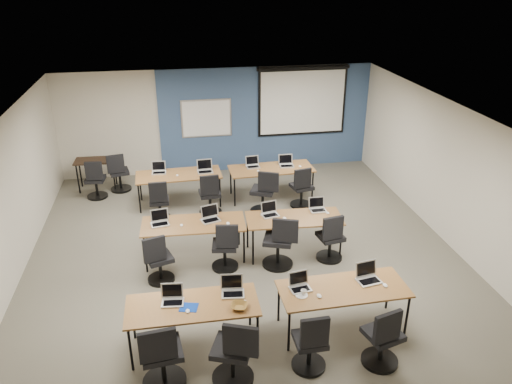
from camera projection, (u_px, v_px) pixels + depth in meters
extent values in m
cube|color=#6B6354|center=(246.00, 258.00, 9.36)|extent=(8.00, 9.00, 0.02)
cube|color=white|center=(244.00, 118.00, 8.23)|extent=(8.00, 9.00, 0.02)
cube|color=beige|center=(218.00, 121.00, 12.82)|extent=(8.00, 0.04, 2.70)
cube|color=beige|center=(4.00, 210.00, 8.16)|extent=(0.04, 9.00, 2.70)
cube|color=beige|center=(454.00, 177.00, 9.43)|extent=(0.04, 9.00, 2.70)
cube|color=#3D5977|center=(266.00, 119.00, 12.99)|extent=(5.50, 0.04, 2.70)
cube|color=#B5B6B9|center=(206.00, 118.00, 12.67)|extent=(1.28, 0.02, 0.98)
cube|color=white|center=(206.00, 118.00, 12.66)|extent=(1.20, 0.02, 0.90)
cube|color=black|center=(302.00, 101.00, 12.90)|extent=(2.32, 0.03, 1.82)
cube|color=white|center=(302.00, 102.00, 12.91)|extent=(2.20, 0.02, 1.62)
cylinder|color=black|center=(304.00, 68.00, 12.55)|extent=(2.40, 0.10, 0.10)
cube|color=#A26E3A|center=(192.00, 305.00, 6.90)|extent=(1.84, 0.77, 0.03)
cylinder|color=black|center=(131.00, 350.00, 6.63)|extent=(0.04, 0.04, 0.70)
cylinder|color=black|center=(258.00, 334.00, 6.90)|extent=(0.04, 0.04, 0.70)
cylinder|color=black|center=(133.00, 319.00, 7.21)|extent=(0.04, 0.04, 0.70)
cylinder|color=black|center=(250.00, 306.00, 7.48)|extent=(0.04, 0.04, 0.70)
cube|color=#9D6729|center=(343.00, 289.00, 7.26)|extent=(1.88, 0.78, 0.03)
cylinder|color=black|center=(289.00, 331.00, 6.97)|extent=(0.04, 0.04, 0.70)
cylinder|color=black|center=(407.00, 317.00, 7.25)|extent=(0.04, 0.04, 0.70)
cylinder|color=black|center=(279.00, 302.00, 7.57)|extent=(0.04, 0.04, 0.70)
cylinder|color=black|center=(388.00, 290.00, 7.85)|extent=(0.04, 0.04, 0.70)
cube|color=olive|center=(193.00, 224.00, 9.07)|extent=(1.88, 0.78, 0.03)
cylinder|color=black|center=(146.00, 255.00, 8.78)|extent=(0.04, 0.04, 0.70)
cylinder|color=black|center=(244.00, 246.00, 9.06)|extent=(0.04, 0.04, 0.70)
cylinder|color=black|center=(146.00, 237.00, 9.38)|extent=(0.04, 0.04, 0.70)
cylinder|color=black|center=(239.00, 229.00, 9.66)|extent=(0.04, 0.04, 0.70)
cube|color=#A97C44|center=(294.00, 218.00, 9.27)|extent=(1.78, 0.74, 0.03)
cylinder|color=black|center=(253.00, 248.00, 9.01)|extent=(0.04, 0.04, 0.70)
cylinder|color=black|center=(341.00, 240.00, 9.27)|extent=(0.04, 0.04, 0.70)
cylinder|color=black|center=(248.00, 231.00, 9.57)|extent=(0.04, 0.04, 0.70)
cylinder|color=black|center=(331.00, 224.00, 9.83)|extent=(0.04, 0.04, 0.70)
cube|color=brown|center=(179.00, 175.00, 11.19)|extent=(1.89, 0.79, 0.03)
cylinder|color=black|center=(139.00, 199.00, 10.90)|extent=(0.04, 0.04, 0.70)
cylinder|color=black|center=(220.00, 193.00, 11.18)|extent=(0.04, 0.04, 0.70)
cylinder|color=black|center=(140.00, 186.00, 11.50)|extent=(0.04, 0.04, 0.70)
cylinder|color=black|center=(217.00, 181.00, 11.78)|extent=(0.04, 0.04, 0.70)
cube|color=brown|center=(271.00, 169.00, 11.52)|extent=(1.93, 0.81, 0.03)
cylinder|color=black|center=(235.00, 192.00, 11.22)|extent=(0.04, 0.04, 0.70)
cylinder|color=black|center=(313.00, 186.00, 11.51)|extent=(0.04, 0.04, 0.70)
cylinder|color=black|center=(231.00, 180.00, 11.83)|extent=(0.04, 0.04, 0.70)
cylinder|color=black|center=(305.00, 175.00, 12.12)|extent=(0.04, 0.04, 0.70)
cube|color=silver|center=(173.00, 303.00, 6.92)|extent=(0.31, 0.22, 0.02)
cube|color=black|center=(173.00, 303.00, 6.90)|extent=(0.26, 0.13, 0.00)
cube|color=silver|center=(172.00, 291.00, 6.98)|extent=(0.31, 0.06, 0.21)
cube|color=black|center=(172.00, 291.00, 6.97)|extent=(0.27, 0.04, 0.17)
ellipsoid|color=white|center=(188.00, 311.00, 6.75)|extent=(0.08, 0.11, 0.03)
cylinder|color=black|center=(165.00, 381.00, 6.56)|extent=(0.57, 0.57, 0.05)
cylinder|color=black|center=(163.00, 368.00, 6.46)|extent=(0.06, 0.06, 0.51)
cube|color=black|center=(162.00, 350.00, 6.34)|extent=(0.51, 0.51, 0.08)
cube|color=black|center=(158.00, 346.00, 6.01)|extent=(0.46, 0.06, 0.44)
cube|color=silver|center=(233.00, 294.00, 7.10)|extent=(0.32, 0.24, 0.02)
cube|color=black|center=(233.00, 294.00, 7.08)|extent=(0.28, 0.14, 0.00)
cube|color=silver|center=(232.00, 282.00, 7.16)|extent=(0.32, 0.06, 0.22)
cube|color=black|center=(232.00, 282.00, 7.16)|extent=(0.29, 0.04, 0.18)
ellipsoid|color=white|center=(245.00, 302.00, 6.93)|extent=(0.06, 0.09, 0.03)
cylinder|color=black|center=(233.00, 377.00, 6.62)|extent=(0.56, 0.56, 0.05)
cylinder|color=black|center=(233.00, 365.00, 6.52)|extent=(0.06, 0.06, 0.49)
cube|color=black|center=(232.00, 348.00, 6.40)|extent=(0.49, 0.49, 0.08)
cube|color=black|center=(241.00, 341.00, 6.11)|extent=(0.45, 0.06, 0.44)
cube|color=#B9BAC1|center=(300.00, 289.00, 7.21)|extent=(0.30, 0.22, 0.02)
cube|color=black|center=(301.00, 289.00, 7.18)|extent=(0.25, 0.13, 0.00)
cube|color=#B9BAC1|center=(299.00, 278.00, 7.26)|extent=(0.30, 0.06, 0.21)
cube|color=black|center=(299.00, 278.00, 7.26)|extent=(0.26, 0.04, 0.17)
ellipsoid|color=white|center=(319.00, 296.00, 7.05)|extent=(0.08, 0.12, 0.04)
cylinder|color=black|center=(308.00, 365.00, 6.83)|extent=(0.47, 0.47, 0.05)
cylinder|color=black|center=(309.00, 354.00, 6.75)|extent=(0.06, 0.06, 0.42)
cube|color=black|center=(310.00, 340.00, 6.65)|extent=(0.42, 0.42, 0.08)
cube|color=black|center=(315.00, 333.00, 6.36)|extent=(0.38, 0.06, 0.44)
cube|color=#ACACAC|center=(369.00, 281.00, 7.39)|extent=(0.34, 0.25, 0.02)
cube|color=black|center=(369.00, 281.00, 7.37)|extent=(0.29, 0.15, 0.00)
cube|color=#ACACAC|center=(366.00, 269.00, 7.46)|extent=(0.34, 0.06, 0.24)
cube|color=black|center=(366.00, 269.00, 7.45)|extent=(0.30, 0.04, 0.19)
ellipsoid|color=white|center=(385.00, 285.00, 7.29)|extent=(0.08, 0.11, 0.04)
cylinder|color=black|center=(379.00, 360.00, 6.90)|extent=(0.51, 0.51, 0.05)
cylinder|color=black|center=(381.00, 349.00, 6.82)|extent=(0.06, 0.06, 0.45)
cube|color=black|center=(383.00, 334.00, 6.71)|extent=(0.45, 0.45, 0.08)
cube|color=black|center=(387.00, 327.00, 6.41)|extent=(0.41, 0.06, 0.44)
cube|color=#B1B1B3|center=(160.00, 224.00, 9.01)|extent=(0.32, 0.23, 0.02)
cube|color=black|center=(160.00, 224.00, 8.98)|extent=(0.27, 0.14, 0.00)
cube|color=#B1B1B3|center=(159.00, 215.00, 9.07)|extent=(0.32, 0.06, 0.22)
cube|color=black|center=(159.00, 215.00, 9.06)|extent=(0.28, 0.04, 0.18)
ellipsoid|color=white|center=(182.00, 225.00, 8.97)|extent=(0.05, 0.09, 0.03)
cylinder|color=black|center=(161.00, 279.00, 8.68)|extent=(0.47, 0.47, 0.05)
cylinder|color=black|center=(160.00, 270.00, 8.61)|extent=(0.06, 0.06, 0.42)
cube|color=black|center=(159.00, 258.00, 8.50)|extent=(0.42, 0.42, 0.08)
cube|color=black|center=(154.00, 249.00, 8.22)|extent=(0.38, 0.06, 0.44)
cube|color=#B0B0B7|center=(211.00, 220.00, 9.15)|extent=(0.33, 0.24, 0.02)
cube|color=black|center=(211.00, 220.00, 9.12)|extent=(0.28, 0.14, 0.00)
cube|color=#B0B0B7|center=(210.00, 211.00, 9.21)|extent=(0.33, 0.06, 0.23)
cube|color=black|center=(210.00, 211.00, 9.20)|extent=(0.29, 0.04, 0.19)
ellipsoid|color=white|center=(228.00, 223.00, 9.03)|extent=(0.08, 0.11, 0.04)
cylinder|color=black|center=(225.00, 266.00, 9.05)|extent=(0.48, 0.48, 0.05)
cylinder|color=black|center=(225.00, 257.00, 8.98)|extent=(0.06, 0.06, 0.43)
cube|color=black|center=(224.00, 245.00, 8.87)|extent=(0.43, 0.43, 0.08)
cube|color=black|center=(227.00, 236.00, 8.59)|extent=(0.39, 0.06, 0.44)
cube|color=silver|center=(270.00, 215.00, 9.33)|extent=(0.31, 0.23, 0.02)
cube|color=black|center=(270.00, 215.00, 9.30)|extent=(0.26, 0.13, 0.00)
cube|color=silver|center=(269.00, 207.00, 9.39)|extent=(0.31, 0.06, 0.21)
cube|color=black|center=(269.00, 207.00, 9.38)|extent=(0.27, 0.04, 0.18)
ellipsoid|color=white|center=(285.00, 218.00, 9.21)|extent=(0.08, 0.11, 0.04)
cylinder|color=black|center=(278.00, 263.00, 9.13)|extent=(0.56, 0.56, 0.05)
cylinder|color=black|center=(278.00, 253.00, 9.04)|extent=(0.06, 0.06, 0.50)
cube|color=black|center=(278.00, 239.00, 8.92)|extent=(0.50, 0.50, 0.08)
cube|color=black|center=(285.00, 231.00, 8.62)|extent=(0.45, 0.06, 0.44)
cube|color=silver|center=(318.00, 210.00, 9.51)|extent=(0.30, 0.22, 0.02)
cube|color=black|center=(318.00, 210.00, 9.49)|extent=(0.26, 0.13, 0.00)
cube|color=silver|center=(317.00, 202.00, 9.57)|extent=(0.30, 0.06, 0.21)
cube|color=black|center=(317.00, 202.00, 9.56)|extent=(0.27, 0.04, 0.17)
ellipsoid|color=white|center=(328.00, 213.00, 9.41)|extent=(0.07, 0.10, 0.03)
cylinder|color=black|center=(329.00, 257.00, 9.33)|extent=(0.48, 0.48, 0.05)
cylinder|color=black|center=(330.00, 248.00, 9.25)|extent=(0.06, 0.06, 0.43)
cube|color=black|center=(330.00, 236.00, 9.15)|extent=(0.43, 0.43, 0.08)
cube|color=black|center=(333.00, 228.00, 8.85)|extent=(0.39, 0.06, 0.44)
cube|color=silver|center=(159.00, 173.00, 11.23)|extent=(0.31, 0.23, 0.02)
cube|color=black|center=(159.00, 173.00, 11.21)|extent=(0.27, 0.13, 0.00)
cube|color=silver|center=(159.00, 166.00, 11.29)|extent=(0.31, 0.06, 0.22)
cube|color=black|center=(159.00, 166.00, 11.28)|extent=(0.28, 0.04, 0.18)
ellipsoid|color=white|center=(177.00, 175.00, 11.09)|extent=(0.08, 0.10, 0.03)
cylinder|color=black|center=(161.00, 218.00, 10.76)|extent=(0.46, 0.46, 0.05)
cylinder|color=black|center=(160.00, 211.00, 10.69)|extent=(0.06, 0.06, 0.41)
cube|color=black|center=(159.00, 201.00, 10.59)|extent=(0.41, 0.41, 0.08)
cube|color=black|center=(158.00, 192.00, 10.30)|extent=(0.37, 0.06, 0.44)
cube|color=silver|center=(205.00, 172.00, 11.28)|extent=(0.35, 0.25, 0.02)
cube|color=black|center=(205.00, 172.00, 11.25)|extent=(0.29, 0.15, 0.00)
cube|color=silver|center=(205.00, 164.00, 11.34)|extent=(0.35, 0.06, 0.24)
cube|color=black|center=(205.00, 164.00, 11.34)|extent=(0.30, 0.05, 0.20)
ellipsoid|color=white|center=(211.00, 173.00, 11.24)|extent=(0.07, 0.09, 0.03)
cylinder|color=black|center=(211.00, 212.00, 11.03)|extent=(0.50, 0.50, 0.05)
cylinder|color=black|center=(210.00, 204.00, 10.95)|extent=(0.06, 0.06, 0.44)
cube|color=black|center=(210.00, 193.00, 10.84)|extent=(0.44, 0.44, 0.08)
cube|color=black|center=(209.00, 185.00, 10.55)|extent=(0.40, 0.06, 0.44)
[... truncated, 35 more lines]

